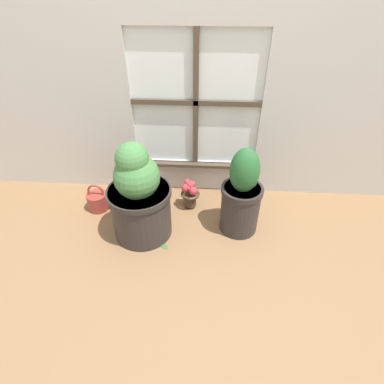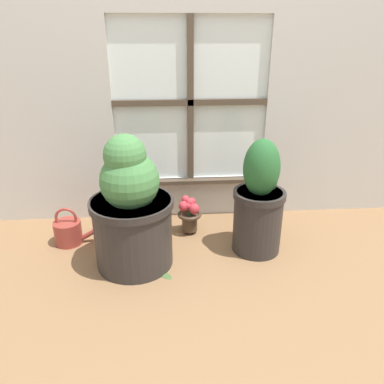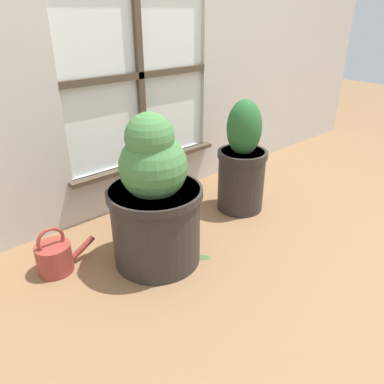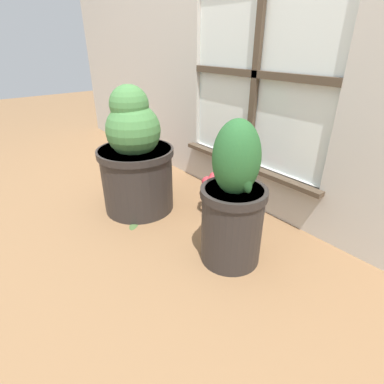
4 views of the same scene
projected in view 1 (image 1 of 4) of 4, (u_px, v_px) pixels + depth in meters
name	position (u px, v px, depth m)	size (l,w,h in m)	color
ground_plane	(189.00, 247.00, 1.99)	(10.00, 10.00, 0.00)	olive
wall_with_window	(197.00, 13.00, 1.78)	(4.40, 0.10, 2.50)	beige
potted_plant_left	(139.00, 198.00, 1.93)	(0.42, 0.42, 0.69)	#2D2826
potted_plant_right	(241.00, 196.00, 1.98)	(0.28, 0.28, 0.63)	#2D2826
flower_vase	(190.00, 193.00, 2.25)	(0.14, 0.14, 0.23)	#473323
watering_can	(98.00, 201.00, 2.27)	(0.28, 0.15, 0.22)	#99382D
fallen_leaf	(162.00, 244.00, 2.01)	(0.11, 0.11, 0.01)	#476633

